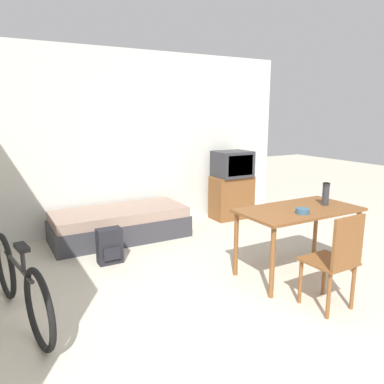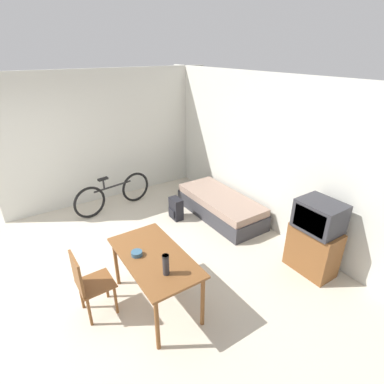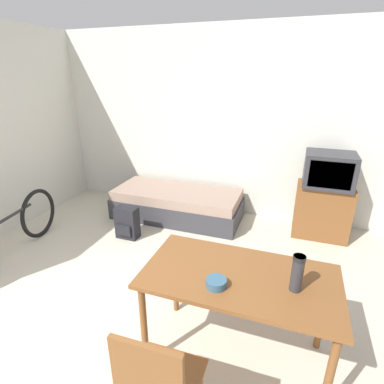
% 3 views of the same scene
% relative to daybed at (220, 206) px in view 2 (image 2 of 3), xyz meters
% --- Properties ---
extents(ground_plane, '(20.00, 20.00, 0.00)m').
position_rel_daybed_xyz_m(ground_plane, '(0.27, -3.14, -0.22)').
color(ground_plane, beige).
extents(wall_back, '(5.64, 0.06, 2.70)m').
position_rel_daybed_xyz_m(wall_back, '(0.27, 0.52, 1.13)').
color(wall_back, silver).
rests_on(wall_back, ground_plane).
extents(wall_left, '(0.06, 4.63, 2.70)m').
position_rel_daybed_xyz_m(wall_left, '(-2.08, -1.32, 1.13)').
color(wall_left, silver).
rests_on(wall_left, ground_plane).
extents(daybed, '(1.91, 0.82, 0.44)m').
position_rel_daybed_xyz_m(daybed, '(0.00, 0.00, 0.00)').
color(daybed, '#333338').
rests_on(daybed, ground_plane).
extents(tv, '(0.69, 0.48, 1.15)m').
position_rel_daybed_xyz_m(tv, '(2.02, 0.12, 0.36)').
color(tv, brown).
rests_on(tv, ground_plane).
extents(dining_table, '(1.35, 0.72, 0.76)m').
position_rel_daybed_xyz_m(dining_table, '(1.34, -2.11, 0.45)').
color(dining_table, brown).
rests_on(dining_table, ground_plane).
extents(wooden_chair, '(0.42, 0.42, 0.92)m').
position_rel_daybed_xyz_m(wooden_chair, '(1.06, -2.87, 0.30)').
color(wooden_chair, brown).
rests_on(wooden_chair, ground_plane).
extents(bicycle, '(0.33, 1.69, 0.74)m').
position_rel_daybed_xyz_m(bicycle, '(-1.45, -1.65, 0.12)').
color(bicycle, black).
rests_on(bicycle, ground_plane).
extents(thermos_flask, '(0.08, 0.08, 0.26)m').
position_rel_daybed_xyz_m(thermos_flask, '(1.71, -2.14, 0.68)').
color(thermos_flask, '#2D2D33').
rests_on(thermos_flask, dining_table).
extents(mate_bowl, '(0.14, 0.14, 0.06)m').
position_rel_daybed_xyz_m(mate_bowl, '(1.22, -2.28, 0.57)').
color(mate_bowl, '#335670').
rests_on(mate_bowl, dining_table).
extents(backpack, '(0.29, 0.20, 0.43)m').
position_rel_daybed_xyz_m(backpack, '(-0.40, -0.79, -0.00)').
color(backpack, black).
rests_on(backpack, ground_plane).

